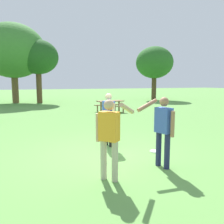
% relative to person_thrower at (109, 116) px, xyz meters
% --- Properties ---
extents(ground_plane, '(120.00, 120.00, 0.00)m').
position_rel_person_thrower_xyz_m(ground_plane, '(-0.37, -0.71, -0.94)').
color(ground_plane, '#609947').
extents(person_thrower, '(0.31, 0.59, 1.64)m').
position_rel_person_thrower_xyz_m(person_thrower, '(0.00, 0.00, 0.00)').
color(person_thrower, black).
rests_on(person_thrower, ground).
extents(person_catcher, '(0.77, 0.60, 1.64)m').
position_rel_person_thrower_xyz_m(person_catcher, '(0.54, -2.15, 0.02)').
color(person_catcher, '#1E234C').
rests_on(person_catcher, ground).
extents(person_bystander, '(0.84, 0.48, 1.64)m').
position_rel_person_thrower_xyz_m(person_bystander, '(-0.85, -2.37, 0.02)').
color(person_bystander, '#B7AD93').
rests_on(person_bystander, ground).
extents(frisbee, '(0.29, 0.29, 0.03)m').
position_rel_person_thrower_xyz_m(frisbee, '(1.03, -1.06, -0.93)').
color(frisbee, white).
rests_on(frisbee, ground).
extents(picnic_table_near, '(1.84, 1.59, 0.77)m').
position_rel_person_thrower_xyz_m(picnic_table_near, '(2.87, 7.51, -0.38)').
color(picnic_table_near, olive).
rests_on(picnic_table_near, ground).
extents(tree_far_right, '(5.92, 5.92, 7.39)m').
position_rel_person_thrower_xyz_m(tree_far_right, '(-3.16, 17.20, 3.91)').
color(tree_far_right, brown).
rests_on(tree_far_right, ground).
extents(tree_slender_mid, '(3.76, 3.76, 5.90)m').
position_rel_person_thrower_xyz_m(tree_slender_mid, '(-1.03, 16.31, 3.31)').
color(tree_slender_mid, brown).
rests_on(tree_slender_mid, ground).
extents(tree_back_left, '(4.12, 4.12, 5.89)m').
position_rel_person_thrower_xyz_m(tree_back_left, '(11.33, 16.03, 3.16)').
color(tree_back_left, '#4C3823').
rests_on(tree_back_left, ground).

